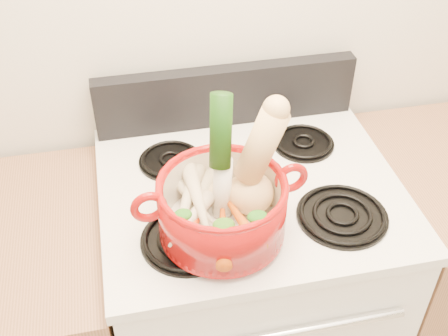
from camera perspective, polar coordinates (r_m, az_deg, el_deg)
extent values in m
cube|color=silver|center=(1.56, -0.13, 16.41)|extent=(3.50, 0.02, 2.60)
cube|color=white|center=(1.82, 2.23, -13.42)|extent=(0.76, 0.65, 0.92)
cube|color=silver|center=(1.47, 2.69, -2.23)|extent=(0.78, 0.67, 0.03)
cube|color=black|center=(1.64, 0.24, 7.37)|extent=(0.76, 0.05, 0.18)
cylinder|color=silver|center=(1.38, 6.08, -16.41)|extent=(0.60, 0.02, 0.02)
cylinder|color=black|center=(1.32, -3.66, -7.14)|extent=(0.22, 0.22, 0.02)
cylinder|color=black|center=(1.40, 11.93, -4.65)|extent=(0.22, 0.22, 0.02)
cylinder|color=black|center=(1.54, -5.44, 0.87)|extent=(0.17, 0.17, 0.02)
cylinder|color=black|center=(1.61, 8.08, 2.63)|extent=(0.17, 0.17, 0.02)
cylinder|color=#930B09|center=(1.27, -0.19, -4.09)|extent=(0.31, 0.31, 0.14)
torus|color=#930B09|center=(1.21, -7.66, -3.95)|extent=(0.08, 0.03, 0.08)
torus|color=#930B09|center=(1.28, 6.85, -1.01)|extent=(0.08, 0.03, 0.08)
cylinder|color=silver|center=(1.22, -0.17, 1.07)|extent=(0.08, 0.12, 0.32)
ellipsoid|color=#D4B382|center=(1.34, -0.47, -2.49)|extent=(0.08, 0.06, 0.05)
cone|color=beige|center=(1.29, -3.01, -4.16)|extent=(0.16, 0.22, 0.06)
cone|color=beige|center=(1.29, -3.62, -3.92)|extent=(0.10, 0.18, 0.05)
cone|color=beige|center=(1.31, -3.20, -3.02)|extent=(0.10, 0.17, 0.05)
cone|color=beige|center=(1.25, -3.46, -5.19)|extent=(0.14, 0.14, 0.05)
cone|color=beige|center=(1.28, -3.84, -3.42)|extent=(0.13, 0.22, 0.06)
cone|color=beige|center=(1.27, -2.74, -2.89)|extent=(0.06, 0.25, 0.07)
cone|color=#DF530B|center=(1.24, -0.09, -6.90)|extent=(0.07, 0.18, 0.05)
cone|color=red|center=(1.25, -3.08, -5.86)|extent=(0.11, 0.13, 0.04)
cone|color=#CB630A|center=(1.25, 1.83, -5.56)|extent=(0.08, 0.18, 0.05)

